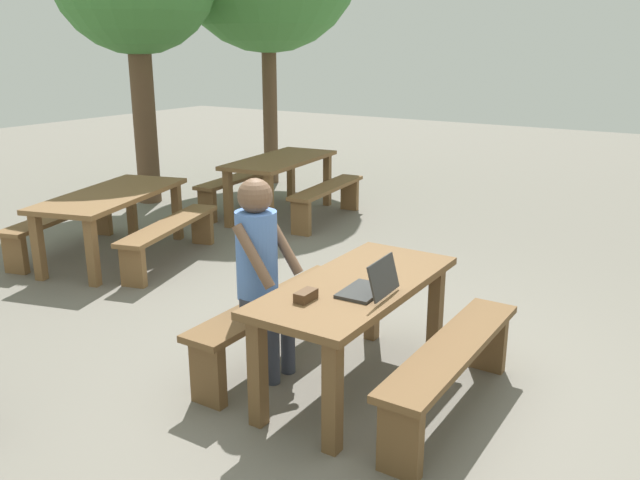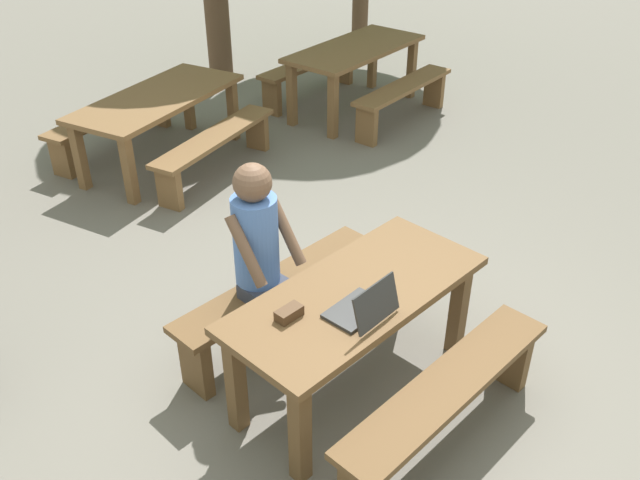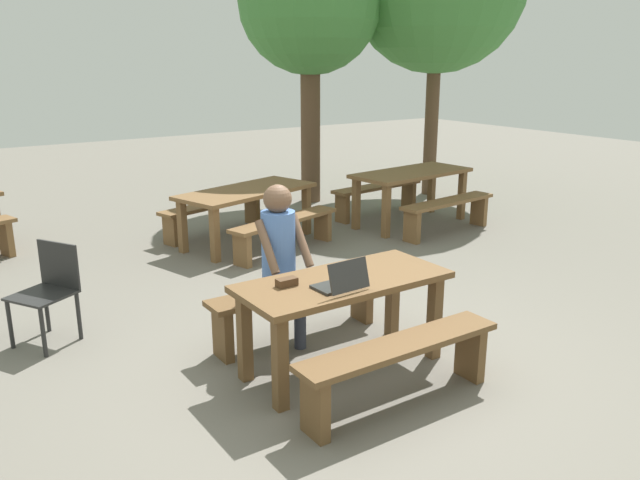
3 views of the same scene
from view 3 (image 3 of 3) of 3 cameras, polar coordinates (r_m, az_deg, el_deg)
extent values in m
plane|color=slate|center=(5.16, 2.01, -11.21)|extent=(30.00, 30.00, 0.00)
cube|color=brown|center=(4.88, 2.09, -3.70)|extent=(1.63, 0.72, 0.05)
cube|color=brown|center=(4.46, -3.55, -10.88)|extent=(0.09, 0.09, 0.69)
cube|color=brown|center=(5.26, 10.10, -6.76)|extent=(0.09, 0.09, 0.69)
cube|color=brown|center=(4.87, -6.69, -8.53)|extent=(0.09, 0.09, 0.69)
cube|color=brown|center=(5.62, 6.43, -5.11)|extent=(0.09, 0.09, 0.69)
cube|color=brown|center=(4.50, 7.14, -9.26)|extent=(1.61, 0.30, 0.05)
cube|color=brown|center=(4.23, -0.43, -14.53)|extent=(0.08, 0.24, 0.43)
cube|color=brown|center=(5.05, 13.17, -9.60)|extent=(0.08, 0.24, 0.43)
cube|color=brown|center=(5.49, -2.06, -4.35)|extent=(1.61, 0.30, 0.05)
cube|color=brown|center=(5.27, -8.59, -8.22)|extent=(0.08, 0.24, 0.43)
cube|color=brown|center=(5.95, 3.74, -5.16)|extent=(0.08, 0.24, 0.43)
cube|color=#2D2D2D|center=(4.69, 1.50, -4.08)|extent=(0.35, 0.23, 0.02)
cube|color=#2D2D2D|center=(4.55, 2.58, -3.19)|extent=(0.34, 0.08, 0.22)
cube|color=black|center=(4.55, 2.52, -3.14)|extent=(0.31, 0.07, 0.20)
cube|color=#4C331E|center=(4.71, -2.97, -3.75)|extent=(0.15, 0.08, 0.06)
cylinder|color=#333847|center=(5.30, -3.43, -7.64)|extent=(0.10, 0.10, 0.47)
cylinder|color=#333847|center=(5.39, -1.77, -7.22)|extent=(0.10, 0.10, 0.47)
cube|color=#333847|center=(5.31, -3.14, -4.37)|extent=(0.28, 0.28, 0.12)
cylinder|color=#517AC6|center=(5.28, -3.70, -0.63)|extent=(0.28, 0.28, 0.60)
cylinder|color=brown|center=(5.10, -4.69, -0.62)|extent=(0.07, 0.32, 0.41)
cylinder|color=brown|center=(5.26, -1.66, -0.06)|extent=(0.07, 0.32, 0.41)
sphere|color=brown|center=(5.18, -3.78, 3.66)|extent=(0.23, 0.23, 0.23)
cube|color=#262626|center=(5.87, -23.41, -4.50)|extent=(0.60, 0.60, 0.02)
cube|color=#262626|center=(5.93, -22.13, -2.02)|extent=(0.24, 0.39, 0.40)
cylinder|color=#262626|center=(5.97, -25.75, -6.74)|extent=(0.04, 0.04, 0.43)
cylinder|color=#262626|center=(5.70, -23.31, -7.53)|extent=(0.04, 0.04, 0.43)
cylinder|color=#262626|center=(6.19, -23.05, -5.61)|extent=(0.04, 0.04, 0.43)
cylinder|color=#262626|center=(5.93, -20.58, -6.31)|extent=(0.04, 0.04, 0.43)
cube|color=brown|center=(8.32, -6.51, 4.32)|extent=(1.98, 1.27, 0.05)
cube|color=brown|center=(7.65, -9.29, 0.43)|extent=(0.11, 0.11, 0.66)
cube|color=brown|center=(8.76, -1.20, 2.65)|extent=(0.11, 0.11, 0.66)
cube|color=brown|center=(8.11, -12.09, 1.17)|extent=(0.11, 0.11, 0.66)
cube|color=brown|center=(9.16, -4.04, 3.20)|extent=(0.11, 0.11, 0.66)
cube|color=brown|center=(7.92, -3.13, 1.78)|extent=(1.67, 0.74, 0.05)
cube|color=brown|center=(7.49, -6.90, -0.90)|extent=(0.14, 0.25, 0.39)
cube|color=brown|center=(8.50, 0.24, 1.28)|extent=(0.14, 0.25, 0.39)
cube|color=brown|center=(8.86, -9.43, 3.12)|extent=(1.67, 0.74, 0.05)
cube|color=brown|center=(8.47, -13.07, 0.81)|extent=(0.14, 0.25, 0.39)
cube|color=brown|center=(9.38, -6.01, 2.61)|extent=(0.14, 0.25, 0.39)
cube|color=brown|center=(8.71, -26.03, 0.12)|extent=(0.15, 0.25, 0.43)
cube|color=brown|center=(9.30, 8.11, 5.90)|extent=(1.87, 0.96, 0.05)
cube|color=brown|center=(8.62, 5.88, 2.54)|extent=(0.10, 0.10, 0.72)
cube|color=brown|center=(9.80, 12.44, 3.89)|extent=(0.10, 0.10, 0.72)
cube|color=brown|center=(9.02, 3.22, 3.21)|extent=(0.10, 0.10, 0.72)
cube|color=brown|center=(10.16, 9.85, 4.46)|extent=(0.10, 0.10, 0.72)
cube|color=brown|center=(8.93, 11.27, 3.35)|extent=(1.64, 0.46, 0.05)
cube|color=brown|center=(8.46, 8.15, 1.16)|extent=(0.10, 0.25, 0.42)
cube|color=brown|center=(9.54, 13.89, 2.54)|extent=(0.10, 0.25, 0.42)
cube|color=brown|center=(9.82, 5.10, 4.74)|extent=(1.64, 0.46, 0.05)
cube|color=brown|center=(9.39, 1.99, 2.81)|extent=(0.10, 0.25, 0.42)
cube|color=brown|center=(10.37, 7.85, 3.94)|extent=(0.10, 0.25, 0.42)
cylinder|color=brown|center=(11.40, 9.85, 10.56)|extent=(0.23, 0.23, 2.63)
cylinder|color=brown|center=(10.66, -0.85, 10.05)|extent=(0.32, 0.32, 2.49)
sphere|color=#42843D|center=(10.63, -0.89, 20.39)|extent=(2.24, 2.24, 2.24)
camera|label=1|loc=(1.93, -56.95, 4.03)|focal=36.96mm
camera|label=2|loc=(1.86, -26.30, 36.83)|focal=37.91mm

